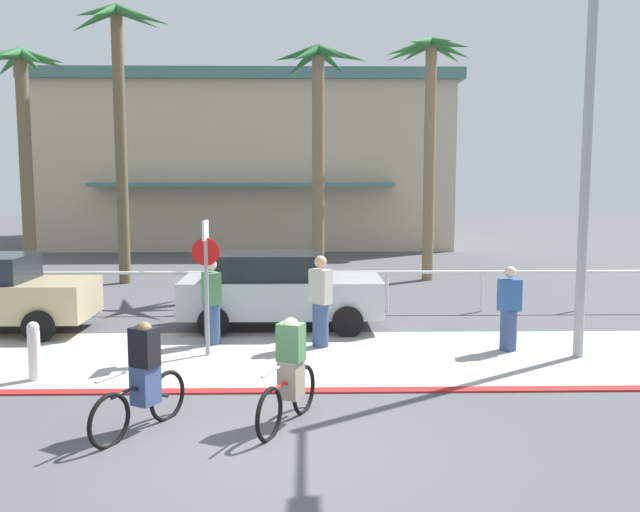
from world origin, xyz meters
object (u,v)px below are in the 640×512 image
(bollard_0, at_px, (34,350))
(pedestrian_2, at_px, (320,305))
(pedestrian_1, at_px, (509,312))
(car_silver_2, at_px, (279,289))
(palm_tree_5, at_px, (429,95))
(streetlight_curb, at_px, (593,125))
(cyclist_red_1, at_px, (290,374))
(cyclist_black_0, at_px, (143,380))
(palm_tree_3, at_px, (119,82))
(stop_sign_bike_lane, at_px, (206,268))
(palm_tree_2, at_px, (21,108))
(palm_tree_4, at_px, (319,113))
(pedestrian_0, at_px, (212,305))

(bollard_0, bearing_deg, pedestrian_2, 23.96)
(pedestrian_1, bearing_deg, pedestrian_2, 174.28)
(car_silver_2, bearing_deg, palm_tree_5, 57.11)
(streetlight_curb, xyz_separation_m, cyclist_red_1, (-5.31, -3.07, -3.58))
(cyclist_red_1, bearing_deg, cyclist_black_0, -173.60)
(streetlight_curb, distance_m, pedestrian_1, 3.77)
(bollard_0, relative_size, pedestrian_1, 0.60)
(palm_tree_3, bearing_deg, car_silver_2, -51.88)
(cyclist_black_0, bearing_deg, bollard_0, 135.93)
(stop_sign_bike_lane, relative_size, palm_tree_2, 0.37)
(stop_sign_bike_lane, relative_size, palm_tree_3, 0.30)
(bollard_0, relative_size, palm_tree_3, 0.12)
(streetlight_curb, relative_size, palm_tree_2, 1.07)
(bollard_0, xyz_separation_m, streetlight_curb, (9.58, 1.04, 3.76))
(palm_tree_4, relative_size, pedestrian_2, 3.91)
(palm_tree_5, xyz_separation_m, pedestrian_2, (-3.63, -8.73, -5.06))
(cyclist_black_0, height_order, pedestrian_1, pedestrian_1)
(cyclist_black_0, relative_size, pedestrian_2, 0.89)
(bollard_0, bearing_deg, pedestrian_0, 42.33)
(car_silver_2, bearing_deg, palm_tree_4, 79.79)
(bollard_0, bearing_deg, streetlight_curb, 6.17)
(palm_tree_4, xyz_separation_m, pedestrian_2, (-0.09, -7.13, -4.36))
(palm_tree_4, bearing_deg, cyclist_black_0, -102.44)
(pedestrian_1, distance_m, pedestrian_2, 3.65)
(stop_sign_bike_lane, distance_m, pedestrian_1, 5.85)
(stop_sign_bike_lane, height_order, palm_tree_4, palm_tree_4)
(palm_tree_5, bearing_deg, pedestrian_1, -90.01)
(streetlight_curb, bearing_deg, palm_tree_4, 119.81)
(stop_sign_bike_lane, bearing_deg, cyclist_red_1, -65.36)
(car_silver_2, height_order, cyclist_red_1, car_silver_2)
(stop_sign_bike_lane, bearing_deg, bollard_0, -149.90)
(palm_tree_5, distance_m, pedestrian_1, 10.45)
(palm_tree_2, bearing_deg, pedestrian_0, -46.18)
(palm_tree_4, bearing_deg, cyclist_red_1, -93.03)
(cyclist_red_1, bearing_deg, pedestrian_0, 110.66)
(palm_tree_2, distance_m, palm_tree_3, 3.01)
(palm_tree_2, relative_size, cyclist_red_1, 4.13)
(streetlight_curb, height_order, pedestrian_0, streetlight_curb)
(stop_sign_bike_lane, bearing_deg, palm_tree_4, 73.89)
(pedestrian_2, bearing_deg, pedestrian_0, 173.40)
(pedestrian_0, xyz_separation_m, pedestrian_1, (5.80, -0.62, -0.04))
(bollard_0, relative_size, palm_tree_2, 0.14)
(cyclist_red_1, bearing_deg, car_silver_2, 93.58)
(cyclist_red_1, xyz_separation_m, pedestrian_2, (0.51, 4.16, 0.16))
(palm_tree_3, bearing_deg, stop_sign_bike_lane, -66.50)
(palm_tree_2, bearing_deg, palm_tree_5, 9.40)
(streetlight_curb, relative_size, pedestrian_1, 4.52)
(palm_tree_3, xyz_separation_m, car_silver_2, (5.13, -6.54, -5.37))
(stop_sign_bike_lane, distance_m, cyclist_black_0, 3.92)
(palm_tree_5, relative_size, pedestrian_0, 4.45)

